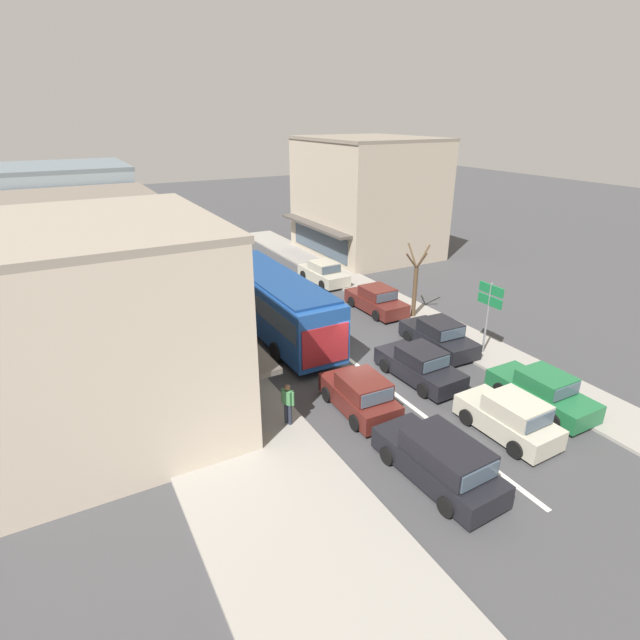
{
  "coord_description": "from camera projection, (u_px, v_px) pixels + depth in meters",
  "views": [
    {
      "loc": [
        -11.31,
        -16.66,
        10.75
      ],
      "look_at": [
        -0.28,
        3.44,
        1.2
      ],
      "focal_mm": 28.0,
      "sensor_mm": 36.0,
      "label": 1
    }
  ],
  "objects": [
    {
      "name": "street_tree_right",
      "position": [
        415.0,
        285.0,
        27.55
      ],
      "size": [
        1.64,
        1.64,
        4.15
      ],
      "color": "brown",
      "rests_on": "ground"
    },
    {
      "name": "pedestrian_browsing_midblock",
      "position": [
        288.0,
        402.0,
        18.07
      ],
      "size": [
        0.36,
        0.52,
        1.63
      ],
      "color": "#232838",
      "rests_on": "sidewalk_left"
    },
    {
      "name": "sidewalk_left",
      "position": [
        179.0,
        348.0,
        24.44
      ],
      "size": [
        5.2,
        44.0,
        0.14
      ],
      "primitive_type": "cube",
      "color": "gray",
      "rests_on": "ground"
    },
    {
      "name": "parked_sedan_kerb_front",
      "position": [
        542.0,
        392.0,
        19.51
      ],
      "size": [
        1.9,
        4.2,
        1.47
      ],
      "color": "#1E6638",
      "rests_on": "ground"
    },
    {
      "name": "directional_road_sign",
      "position": [
        490.0,
        302.0,
        22.95
      ],
      "size": [
        0.1,
        1.4,
        3.6
      ],
      "color": "gray",
      "rests_on": "ground"
    },
    {
      "name": "parked_sedan_kerb_rear",
      "position": [
        324.0,
        273.0,
        33.91
      ],
      "size": [
        2.02,
        4.26,
        1.47
      ],
      "color": "#B7B29E",
      "rests_on": "ground"
    },
    {
      "name": "shopfront_mid_block",
      "position": [
        83.0,
        269.0,
        24.74
      ],
      "size": [
        8.6,
        7.51,
        7.12
      ],
      "color": "gray",
      "rests_on": "ground"
    },
    {
      "name": "pedestrian_with_handbag_near",
      "position": [
        228.0,
        337.0,
        23.3
      ],
      "size": [
        0.32,
        0.66,
        1.63
      ],
      "color": "#333338",
      "rests_on": "sidewalk_left"
    },
    {
      "name": "hatchback_queue_far_back",
      "position": [
        509.0,
        418.0,
        17.75
      ],
      "size": [
        1.88,
        3.73,
        1.54
      ],
      "color": "#B7B29E",
      "rests_on": "ground"
    },
    {
      "name": "lane_centre_line",
      "position": [
        320.0,
        337.0,
        25.87
      ],
      "size": [
        0.2,
        28.0,
        0.01
      ],
      "primitive_type": "cube",
      "color": "silver",
      "rests_on": "ground"
    },
    {
      "name": "wagon_adjacent_lane_lead",
      "position": [
        440.0,
        460.0,
        15.51
      ],
      "size": [
        2.08,
        4.57,
        1.58
      ],
      "color": "black",
      "rests_on": "ground"
    },
    {
      "name": "kerb_right",
      "position": [
        393.0,
        303.0,
        30.22
      ],
      "size": [
        2.8,
        44.0,
        0.12
      ],
      "primitive_type": "cube",
      "color": "gray",
      "rests_on": "ground"
    },
    {
      "name": "sedan_behind_bus_near",
      "position": [
        420.0,
        366.0,
        21.51
      ],
      "size": [
        2.01,
        4.26,
        1.47
      ],
      "color": "black",
      "rests_on": "ground"
    },
    {
      "name": "building_right_far",
      "position": [
        367.0,
        197.0,
        39.85
      ],
      "size": [
        9.68,
        10.45,
        9.05
      ],
      "color": "#B2A38E",
      "rests_on": "ground"
    },
    {
      "name": "shopfront_far_end",
      "position": [
        70.0,
        231.0,
        30.79
      ],
      "size": [
        8.42,
        7.46,
        7.94
      ],
      "color": "#84939E",
      "rests_on": "ground"
    },
    {
      "name": "parked_sedan_kerb_third",
      "position": [
        376.0,
        300.0,
        28.99
      ],
      "size": [
        1.94,
        4.22,
        1.47
      ],
      "color": "#561E19",
      "rests_on": "ground"
    },
    {
      "name": "city_bus",
      "position": [
        274.0,
        300.0,
        25.53
      ],
      "size": [
        2.77,
        10.86,
        3.23
      ],
      "color": "#1E4C99",
      "rests_on": "ground"
    },
    {
      "name": "traffic_light_downstreet",
      "position": [
        170.0,
        235.0,
        34.66
      ],
      "size": [
        0.32,
        0.24,
        4.2
      ],
      "color": "gray",
      "rests_on": "ground"
    },
    {
      "name": "parked_sedan_kerb_second",
      "position": [
        438.0,
        336.0,
        24.32
      ],
      "size": [
        2.02,
        4.26,
        1.47
      ],
      "color": "black",
      "rests_on": "ground"
    },
    {
      "name": "ground_plane",
      "position": [
        362.0,
        369.0,
        22.63
      ],
      "size": [
        140.0,
        140.0,
        0.0
      ],
      "primitive_type": "plane",
      "color": "#3F3F42"
    },
    {
      "name": "shopfront_corner_near",
      "position": [
        106.0,
        326.0,
        17.67
      ],
      "size": [
        8.93,
        9.29,
        7.5
      ],
      "color": "beige",
      "rests_on": "ground"
    },
    {
      "name": "hatchback_queue_gap_filler",
      "position": [
        360.0,
        395.0,
        19.19
      ],
      "size": [
        1.91,
        3.75,
        1.54
      ],
      "color": "#561E19",
      "rests_on": "ground"
    }
  ]
}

